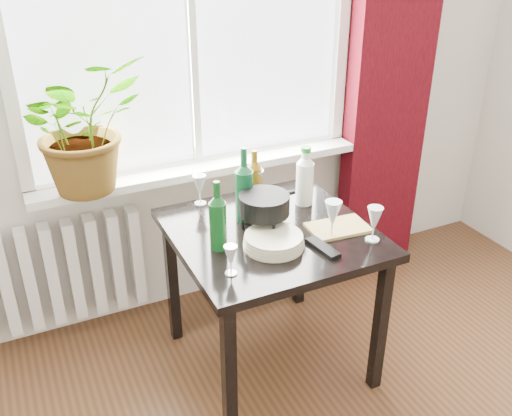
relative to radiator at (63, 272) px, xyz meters
name	(u,v)px	position (x,y,z in m)	size (l,w,h in m)	color
window	(189,7)	(0.75, 0.04, 1.22)	(1.72, 0.08, 1.62)	white
windowsill	(201,168)	(0.75, -0.03, 0.44)	(1.72, 0.20, 0.04)	white
curtain	(393,55)	(1.87, -0.06, 0.92)	(0.50, 0.12, 2.56)	#34040B
radiator	(63,272)	(0.00, 0.00, 0.00)	(0.80, 0.10, 0.55)	white
table	(271,248)	(0.85, -0.63, 0.27)	(0.85, 0.85, 0.74)	black
potted_plant	(82,126)	(0.18, -0.08, 0.77)	(0.55, 0.48, 0.61)	#327F22
wine_bottle_left	(218,215)	(0.58, -0.67, 0.51)	(0.07, 0.07, 0.31)	#0C4216
wine_bottle_right	(244,184)	(0.78, -0.49, 0.54)	(0.08, 0.08, 0.35)	#0D4424
bottle_amber	(254,178)	(0.88, -0.38, 0.50)	(0.07, 0.07, 0.29)	brown
cleaning_bottle	(305,176)	(1.11, -0.46, 0.51)	(0.08, 0.08, 0.29)	silver
wineglass_front_right	(332,219)	(1.06, -0.79, 0.45)	(0.07, 0.07, 0.17)	white
wineglass_far_right	(374,224)	(1.20, -0.89, 0.44)	(0.07, 0.07, 0.16)	silver
wineglass_back_center	(255,187)	(0.89, -0.38, 0.45)	(0.08, 0.08, 0.18)	#B5BCC3
wineglass_back_left	(200,190)	(0.66, -0.26, 0.44)	(0.06, 0.06, 0.15)	silver
wineglass_front_left	(231,260)	(0.55, -0.87, 0.42)	(0.05, 0.05, 0.13)	silver
plate_stack	(274,241)	(0.79, -0.76, 0.39)	(0.26, 0.26, 0.06)	beige
fondue_pot	(264,213)	(0.82, -0.62, 0.45)	(0.25, 0.22, 0.17)	black
tv_remote	(323,248)	(0.97, -0.87, 0.37)	(0.05, 0.18, 0.02)	black
cutting_board	(338,228)	(1.12, -0.75, 0.37)	(0.26, 0.17, 0.01)	tan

